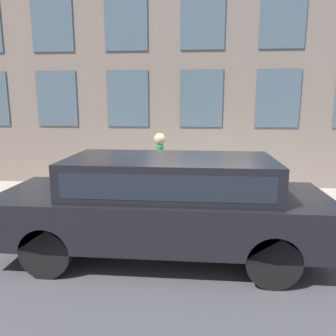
% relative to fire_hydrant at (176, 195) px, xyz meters
% --- Properties ---
extents(ground_plane, '(80.00, 80.00, 0.00)m').
position_rel_fire_hydrant_xyz_m(ground_plane, '(-0.48, -0.54, -0.53)').
color(ground_plane, '#47474C').
extents(sidewalk, '(2.97, 60.00, 0.14)m').
position_rel_fire_hydrant_xyz_m(sidewalk, '(1.00, -0.54, -0.46)').
color(sidewalk, '#A8A093').
rests_on(sidewalk, ground_plane).
extents(building_facade, '(0.33, 40.00, 8.39)m').
position_rel_fire_hydrant_xyz_m(building_facade, '(2.64, -0.54, 3.67)').
color(building_facade, gray).
rests_on(building_facade, ground_plane).
extents(fire_hydrant, '(0.37, 0.48, 0.77)m').
position_rel_fire_hydrant_xyz_m(fire_hydrant, '(0.00, 0.00, 0.00)').
color(fire_hydrant, gold).
rests_on(fire_hydrant, sidewalk).
extents(person, '(0.42, 0.28, 1.75)m').
position_rel_fire_hydrant_xyz_m(person, '(0.47, 0.42, 0.66)').
color(person, '#998466').
rests_on(person, sidewalk).
extents(parked_truck_charcoal_near, '(1.86, 5.35, 1.71)m').
position_rel_fire_hydrant_xyz_m(parked_truck_charcoal_near, '(-1.93, 0.06, 0.47)').
color(parked_truck_charcoal_near, black).
rests_on(parked_truck_charcoal_near, ground_plane).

